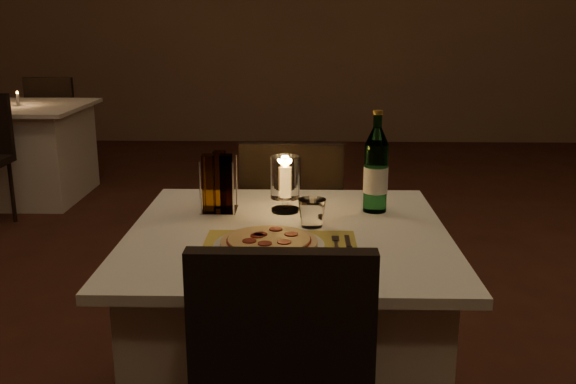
{
  "coord_description": "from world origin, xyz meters",
  "views": [
    {
      "loc": [
        -0.16,
        -2.4,
        1.38
      ],
      "look_at": [
        -0.21,
        -0.47,
        0.86
      ],
      "focal_mm": 40.0,
      "sensor_mm": 36.0,
      "label": 1
    }
  ],
  "objects_px": {
    "pizza": "(269,241)",
    "hurricane_candle": "(285,179)",
    "main_table": "(288,336)",
    "neighbor_table_left": "(24,152)",
    "tumbler": "(312,213)",
    "plate": "(269,247)",
    "water_bottle": "(376,171)",
    "chair_far": "(292,220)"
  },
  "relations": [
    {
      "from": "neighbor_table_left",
      "to": "pizza",
      "type": "bearing_deg",
      "value": -56.44
    },
    {
      "from": "chair_far",
      "to": "neighbor_table_left",
      "type": "bearing_deg",
      "value": 133.4
    },
    {
      "from": "chair_far",
      "to": "plate",
      "type": "height_order",
      "value": "chair_far"
    },
    {
      "from": "plate",
      "to": "hurricane_candle",
      "type": "xyz_separation_m",
      "value": [
        0.04,
        0.39,
        0.1
      ]
    },
    {
      "from": "main_table",
      "to": "tumbler",
      "type": "distance_m",
      "value": 0.42
    },
    {
      "from": "hurricane_candle",
      "to": "neighbor_table_left",
      "type": "distance_m",
      "value": 3.54
    },
    {
      "from": "pizza",
      "to": "neighbor_table_left",
      "type": "relative_size",
      "value": 0.28
    },
    {
      "from": "plate",
      "to": "tumbler",
      "type": "xyz_separation_m",
      "value": [
        0.13,
        0.23,
        0.03
      ]
    },
    {
      "from": "plate",
      "to": "chair_far",
      "type": "bearing_deg",
      "value": 86.8
    },
    {
      "from": "main_table",
      "to": "plate",
      "type": "relative_size",
      "value": 3.12
    },
    {
      "from": "plate",
      "to": "hurricane_candle",
      "type": "height_order",
      "value": "hurricane_candle"
    },
    {
      "from": "pizza",
      "to": "tumbler",
      "type": "bearing_deg",
      "value": 60.84
    },
    {
      "from": "plate",
      "to": "neighbor_table_left",
      "type": "distance_m",
      "value": 3.82
    },
    {
      "from": "main_table",
      "to": "plate",
      "type": "bearing_deg",
      "value": -105.52
    },
    {
      "from": "tumbler",
      "to": "neighbor_table_left",
      "type": "distance_m",
      "value": 3.72
    },
    {
      "from": "pizza",
      "to": "water_bottle",
      "type": "height_order",
      "value": "water_bottle"
    },
    {
      "from": "plate",
      "to": "pizza",
      "type": "relative_size",
      "value": 1.14
    },
    {
      "from": "main_table",
      "to": "pizza",
      "type": "height_order",
      "value": "pizza"
    },
    {
      "from": "chair_far",
      "to": "hurricane_candle",
      "type": "bearing_deg",
      "value": -91.62
    },
    {
      "from": "main_table",
      "to": "pizza",
      "type": "relative_size",
      "value": 3.57
    },
    {
      "from": "pizza",
      "to": "hurricane_candle",
      "type": "height_order",
      "value": "hurricane_candle"
    },
    {
      "from": "plate",
      "to": "pizza",
      "type": "distance_m",
      "value": 0.02
    },
    {
      "from": "plate",
      "to": "pizza",
      "type": "bearing_deg",
      "value": 86.18
    },
    {
      "from": "chair_far",
      "to": "neighbor_table_left",
      "type": "relative_size",
      "value": 0.9
    },
    {
      "from": "main_table",
      "to": "neighbor_table_left",
      "type": "bearing_deg",
      "value": 125.75
    },
    {
      "from": "plate",
      "to": "water_bottle",
      "type": "xyz_separation_m",
      "value": [
        0.35,
        0.4,
        0.13
      ]
    },
    {
      "from": "plate",
      "to": "hurricane_candle",
      "type": "bearing_deg",
      "value": 84.76
    },
    {
      "from": "plate",
      "to": "hurricane_candle",
      "type": "relative_size",
      "value": 1.65
    },
    {
      "from": "main_table",
      "to": "pizza",
      "type": "bearing_deg",
      "value": -105.53
    },
    {
      "from": "water_bottle",
      "to": "tumbler",
      "type": "bearing_deg",
      "value": -141.4
    },
    {
      "from": "hurricane_candle",
      "to": "neighbor_table_left",
      "type": "relative_size",
      "value": 0.19
    },
    {
      "from": "water_bottle",
      "to": "hurricane_candle",
      "type": "relative_size",
      "value": 1.8
    },
    {
      "from": "pizza",
      "to": "water_bottle",
      "type": "xyz_separation_m",
      "value": [
        0.35,
        0.4,
        0.11
      ]
    },
    {
      "from": "plate",
      "to": "water_bottle",
      "type": "distance_m",
      "value": 0.54
    },
    {
      "from": "main_table",
      "to": "hurricane_candle",
      "type": "xyz_separation_m",
      "value": [
        -0.01,
        0.21,
        0.48
      ]
    },
    {
      "from": "pizza",
      "to": "hurricane_candle",
      "type": "bearing_deg",
      "value": 84.76
    },
    {
      "from": "pizza",
      "to": "neighbor_table_left",
      "type": "distance_m",
      "value": 3.82
    },
    {
      "from": "main_table",
      "to": "neighbor_table_left",
      "type": "distance_m",
      "value": 3.69
    },
    {
      "from": "main_table",
      "to": "plate",
      "type": "height_order",
      "value": "plate"
    },
    {
      "from": "water_bottle",
      "to": "hurricane_candle",
      "type": "bearing_deg",
      "value": -177.97
    },
    {
      "from": "tumbler",
      "to": "hurricane_candle",
      "type": "bearing_deg",
      "value": 118.81
    },
    {
      "from": "pizza",
      "to": "chair_far",
      "type": "bearing_deg",
      "value": 86.8
    }
  ]
}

